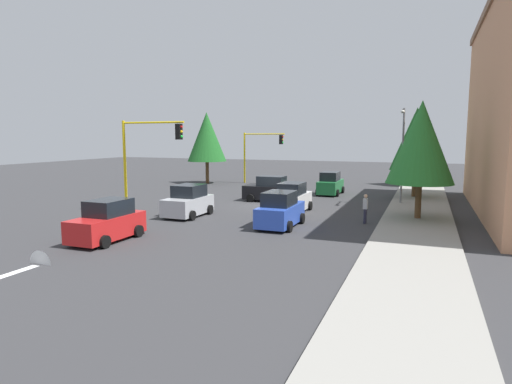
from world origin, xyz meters
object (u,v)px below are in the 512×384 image
Objects in this scene: car_black at (270,190)px; car_green at (330,184)px; tree_roadside_near at (421,142)px; car_white at (292,199)px; car_red at (107,222)px; traffic_signal_far_right at (260,148)px; tree_roadside_far at (414,139)px; pedestrian_crossing at (365,208)px; traffic_signal_near_right at (147,148)px; tree_roadside_mid at (416,139)px; tree_opposite_side at (207,137)px; street_lamp_curbside at (403,145)px; car_silver at (188,202)px; car_blue at (280,211)px.

car_green is (-5.81, 3.49, 0.00)m from car_black.
tree_roadside_near is 1.83× the size of car_white.
car_green is (-20.68, 6.40, -0.00)m from car_red.
car_green is at bearing 177.20° from car_white.
tree_roadside_far reaches higher than traffic_signal_far_right.
car_black is 10.05m from pedestrian_crossing.
tree_roadside_mid is (-14.00, 15.75, 0.56)m from traffic_signal_near_right.
tree_roadside_near is at bearing 2.86° from tree_roadside_mid.
car_black is at bearing -110.33° from tree_roadside_near.
street_lamp_curbside is at bearing 67.45° from tree_opposite_side.
tree_opposite_side reaches higher than car_red.
tree_opposite_side reaches higher than traffic_signal_far_right.
car_black is 15.15m from car_red.
tree_roadside_far reaches higher than car_black.
tree_roadside_mid is 19.29m from car_silver.
tree_roadside_near is at bearing 56.93° from tree_opposite_side.
tree_opposite_side is (6.00, -20.50, 0.16)m from tree_roadside_far.
street_lamp_curbside is 0.96× the size of tree_roadside_mid.
car_red is at bearing 20.26° from traffic_signal_near_right.
tree_roadside_mid is 16.58m from car_blue.
traffic_signal_far_right reaches higher than car_black.
car_red is at bearing 5.20° from traffic_signal_far_right.
car_blue is (4.73, -7.05, -3.73)m from tree_roadside_near.
tree_opposite_side is 26.37m from car_red.
car_black is (-4.00, -10.80, -3.73)m from tree_roadside_near.
car_black is 1.07× the size of car_silver.
traffic_signal_far_right is at bearing -143.51° from pedestrian_crossing.
tree_opposite_side is at bearing -69.49° from traffic_signal_far_right.
traffic_signal_near_right is at bearing -85.57° from car_silver.
tree_opposite_side is 1.96× the size of car_white.
car_white and car_silver have the same top height.
traffic_signal_near_right is 1.11× the size of traffic_signal_far_right.
car_green is (6.19, 8.85, -2.94)m from traffic_signal_far_right.
tree_roadside_near is (5.61, 1.30, 0.28)m from street_lamp_curbside.
tree_opposite_side is at bearing -123.07° from tree_roadside_near.
tree_roadside_far is 21.36m from tree_opposite_side.
car_blue is at bearing -13.75° from tree_roadside_far.
car_white is 0.99× the size of car_red.
car_white is (19.98, -6.79, -3.90)m from tree_roadside_far.
car_blue is at bearing -23.98° from tree_roadside_mid.
car_blue is at bearing 132.66° from car_red.
tree_roadside_far is at bearing 157.62° from car_red.
tree_roadside_far reaches higher than car_green.
tree_roadside_near is 1.81× the size of car_red.
tree_roadside_mid is 25.00m from car_red.
tree_opposite_side is 1.91× the size of car_green.
car_green is (0.19, -6.81, -3.89)m from tree_roadside_mid.
car_white and car_black have the same top height.
pedestrian_crossing is (-1.71, 10.64, 0.01)m from car_silver.
tree_roadside_mid is (6.00, 15.65, 0.94)m from traffic_signal_far_right.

